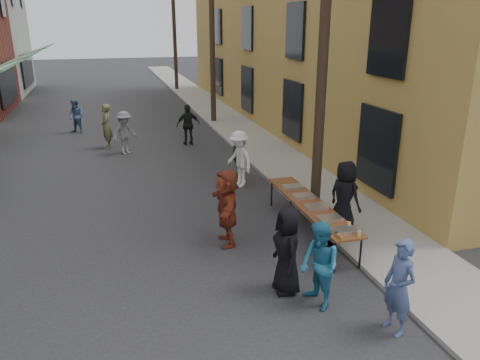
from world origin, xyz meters
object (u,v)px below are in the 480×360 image
server (345,196)px  utility_pole_far (174,26)px  catering_tray_sausage (344,231)px  guest_front_c (319,266)px  utility_pole_near (324,37)px  utility_pole_mid (212,28)px  serving_table (310,205)px  guest_front_a (287,251)px

server → utility_pole_far: bearing=-23.8°
catering_tray_sausage → guest_front_c: 1.65m
utility_pole_near → utility_pole_mid: (0.00, 12.00, 0.00)m
utility_pole_mid → catering_tray_sausage: utility_pole_mid is taller
serving_table → guest_front_a: 2.68m
utility_pole_mid → guest_front_a: utility_pole_mid is taller
catering_tray_sausage → guest_front_a: size_ratio=0.30×
utility_pole_near → serving_table: size_ratio=2.25×
guest_front_c → catering_tray_sausage: bearing=128.4°
utility_pole_mid → serving_table: 13.75m
serving_table → guest_front_c: 3.07m
serving_table → utility_pole_near: bearing=59.9°
utility_pole_far → guest_front_a: (-2.17, -27.44, -3.66)m
utility_pole_near → guest_front_a: 5.47m
catering_tray_sausage → guest_front_a: (-1.48, -0.58, 0.05)m
catering_tray_sausage → server: size_ratio=0.29×
serving_table → catering_tray_sausage: bearing=-90.0°
server → guest_front_a: bearing=107.8°
utility_pole_near → serving_table: bearing=-120.1°
serving_table → server: (0.75, -0.25, 0.24)m
guest_front_a → serving_table: bearing=148.2°
utility_pole_mid → guest_front_a: bearing=-98.0°
guest_front_c → serving_table: bearing=149.8°
guest_front_a → guest_front_c: guest_front_a is taller
utility_pole_near → server: bearing=-88.0°
utility_pole_far → serving_table: bearing=-91.6°
utility_pole_near → guest_front_c: (-1.81, -4.06, -3.70)m
utility_pole_mid → catering_tray_sausage: (-0.70, -14.85, -3.71)m
utility_pole_far → guest_front_c: (-1.81, -28.06, -3.70)m
utility_pole_mid → guest_front_a: (-2.17, -15.44, -3.66)m
serving_table → server: bearing=-18.8°
guest_front_a → utility_pole_mid: bearing=173.7°
catering_tray_sausage → server: 1.59m
catering_tray_sausage → serving_table: bearing=90.0°
guest_front_c → server: size_ratio=0.94×
utility_pole_mid → utility_pole_far: same height
utility_pole_mid → server: size_ratio=5.28×
utility_pole_far → serving_table: utility_pole_far is taller
utility_pole_near → serving_table: utility_pole_near is taller
utility_pole_mid → serving_table: size_ratio=2.25×
utility_pole_far → catering_tray_sausage: 27.12m
server → catering_tray_sausage: bearing=127.9°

